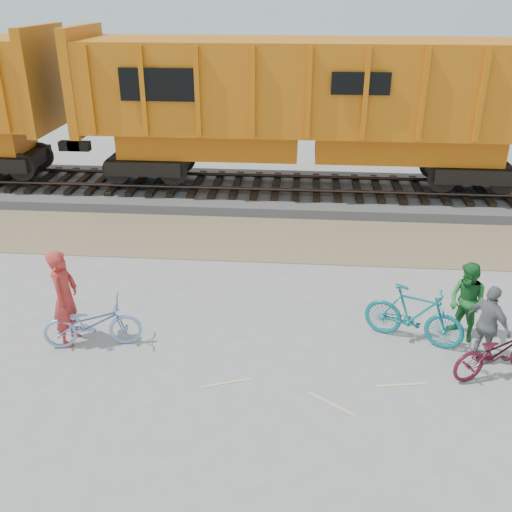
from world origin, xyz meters
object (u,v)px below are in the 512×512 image
object	(u,v)px
bicycle_blue	(92,323)
bicycle_teal	(414,315)
hopper_car_center	(308,104)
person_woman	(488,325)
bicycle_maroon	(498,351)
person_man	(467,302)
person_solo	(65,298)

from	to	relation	value
bicycle_blue	bicycle_teal	bearing A→B (deg)	-95.85
hopper_car_center	person_woman	size ratio (longest dim) A/B	9.23
bicycle_blue	bicycle_maroon	world-z (taller)	bicycle_blue
hopper_car_center	person_man	distance (m)	8.86
person_solo	person_woman	bearing A→B (deg)	-89.88
bicycle_maroon	person_solo	xyz separation A→B (m)	(-7.84, 0.38, 0.48)
bicycle_maroon	person_woman	bearing A→B (deg)	-10.28
person_man	person_woman	world-z (taller)	person_man
bicycle_teal	bicycle_maroon	bearing A→B (deg)	-104.29
bicycle_blue	bicycle_teal	world-z (taller)	bicycle_teal
person_man	bicycle_maroon	bearing A→B (deg)	-23.12
bicycle_teal	person_woman	size ratio (longest dim) A/B	1.25
bicycle_maroon	person_man	xyz separation A→B (m)	(-0.29, 1.15, 0.31)
person_solo	person_woman	xyz separation A→B (m)	(7.74, 0.02, -0.20)
bicycle_blue	bicycle_maroon	size ratio (longest dim) A/B	1.01
person_man	bicycle_blue	bearing A→B (deg)	-120.40
hopper_car_center	person_solo	size ratio (longest dim) A/B	7.33
hopper_car_center	bicycle_blue	bearing A→B (deg)	-113.92
bicycle_maroon	person_man	bearing A→B (deg)	-10.03
bicycle_blue	bicycle_maroon	distance (m)	7.34
bicycle_teal	bicycle_maroon	xyz separation A→B (m)	(1.29, -0.95, -0.10)
hopper_car_center	person_solo	distance (m)	10.02
person_solo	person_man	bearing A→B (deg)	-84.21
bicycle_blue	person_solo	size ratio (longest dim) A/B	0.96
bicycle_teal	person_solo	world-z (taller)	person_solo
bicycle_blue	person_man	world-z (taller)	person_man
bicycle_teal	person_man	size ratio (longest dim) A/B	1.21
hopper_car_center	bicycle_blue	size ratio (longest dim) A/B	7.66
bicycle_teal	person_woman	distance (m)	1.33
bicycle_teal	person_woman	bearing A→B (deg)	-92.72
hopper_car_center	person_man	bearing A→B (deg)	-68.69
bicycle_teal	bicycle_maroon	distance (m)	1.61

